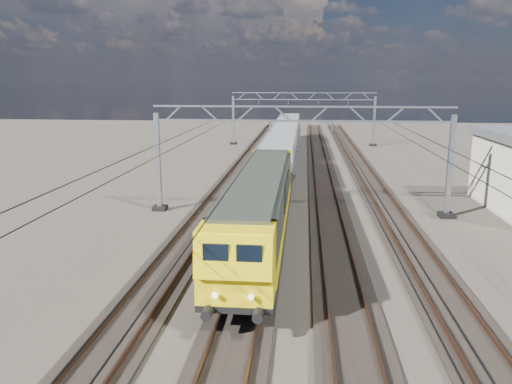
# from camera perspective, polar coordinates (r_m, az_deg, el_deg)

# --- Properties ---
(ground) EXTENTS (160.00, 160.00, 0.00)m
(ground) POSITION_cam_1_polar(r_m,az_deg,el_deg) (29.58, 4.85, -4.47)
(ground) COLOR #2A241F
(ground) RESTS_ON ground
(track_outer_west) EXTENTS (2.60, 140.00, 0.30)m
(track_outer_west) POSITION_cam_1_polar(r_m,az_deg,el_deg) (30.21, -6.63, -4.00)
(track_outer_west) COLOR black
(track_outer_west) RESTS_ON ground
(track_loco) EXTENTS (2.60, 140.00, 0.30)m
(track_loco) POSITION_cam_1_polar(r_m,az_deg,el_deg) (29.64, 0.97, -4.25)
(track_loco) COLOR black
(track_loco) RESTS_ON ground
(track_inner_east) EXTENTS (2.60, 140.00, 0.30)m
(track_inner_east) POSITION_cam_1_polar(r_m,az_deg,el_deg) (29.61, 8.73, -4.41)
(track_inner_east) COLOR black
(track_inner_east) RESTS_ON ground
(track_outer_east) EXTENTS (2.60, 140.00, 0.30)m
(track_outer_east) POSITION_cam_1_polar(r_m,az_deg,el_deg) (30.12, 16.37, -4.50)
(track_outer_east) COLOR black
(track_outer_east) RESTS_ON ground
(catenary_gantry_mid) EXTENTS (19.90, 0.90, 7.11)m
(catenary_gantry_mid) POSITION_cam_1_polar(r_m,az_deg,el_deg) (32.63, 5.07, 4.18)
(catenary_gantry_mid) COLOR #90959D
(catenary_gantry_mid) RESTS_ON ground
(catenary_gantry_far) EXTENTS (19.90, 0.90, 7.11)m
(catenary_gantry_far) POSITION_cam_1_polar(r_m,az_deg,el_deg) (68.44, 5.38, 8.60)
(catenary_gantry_far) COLOR #90959D
(catenary_gantry_far) RESTS_ON ground
(overhead_wires) EXTENTS (12.03, 140.00, 0.53)m
(overhead_wires) POSITION_cam_1_polar(r_m,az_deg,el_deg) (36.39, 5.19, 7.97)
(overhead_wires) COLOR black
(overhead_wires) RESTS_ON ground
(locomotive) EXTENTS (2.76, 21.10, 3.62)m
(locomotive) POSITION_cam_1_polar(r_m,az_deg,el_deg) (26.18, 0.47, -1.41)
(locomotive) COLOR black
(locomotive) RESTS_ON ground
(hopper_wagon_lead) EXTENTS (3.38, 13.00, 3.25)m
(hopper_wagon_lead) POSITION_cam_1_polar(r_m,az_deg,el_deg) (43.53, 2.53, 4.12)
(hopper_wagon_lead) COLOR black
(hopper_wagon_lead) RESTS_ON ground
(hopper_wagon_mid) EXTENTS (3.38, 13.00, 3.25)m
(hopper_wagon_mid) POSITION_cam_1_polar(r_m,az_deg,el_deg) (57.60, 3.29, 6.20)
(hopper_wagon_mid) COLOR black
(hopper_wagon_mid) RESTS_ON ground
(hopper_wagon_third) EXTENTS (3.38, 13.00, 3.25)m
(hopper_wagon_third) POSITION_cam_1_polar(r_m,az_deg,el_deg) (71.72, 3.75, 7.47)
(hopper_wagon_third) COLOR black
(hopper_wagon_third) RESTS_ON ground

